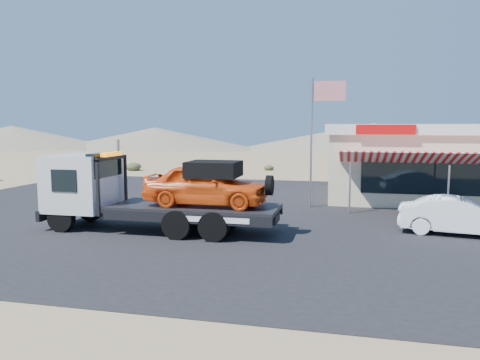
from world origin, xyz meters
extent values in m
plane|color=#9D7D59|center=(0.00, 0.00, 0.00)|extent=(120.00, 120.00, 0.00)
cube|color=black|center=(2.00, 3.00, 0.01)|extent=(32.00, 24.00, 0.02)
cylinder|color=black|center=(-3.68, -2.73, 0.52)|extent=(1.00, 0.30, 1.00)
cylinder|color=black|center=(-3.68, -0.74, 0.52)|extent=(1.00, 0.30, 1.00)
cylinder|color=black|center=(0.80, -2.73, 0.52)|extent=(1.00, 0.55, 1.00)
cylinder|color=black|center=(0.80, -0.74, 0.52)|extent=(1.00, 0.55, 1.00)
cylinder|color=black|center=(2.10, -2.73, 0.52)|extent=(1.00, 0.55, 1.00)
cylinder|color=black|center=(2.10, -0.74, 0.52)|extent=(1.00, 0.55, 1.00)
cube|color=black|center=(0.01, -1.74, 0.67)|extent=(8.16, 1.00, 0.30)
cube|color=silver|center=(-3.38, -1.74, 1.71)|extent=(2.19, 2.34, 2.09)
cube|color=black|center=(-2.43, -1.74, 2.41)|extent=(0.35, 1.99, 0.90)
cube|color=black|center=(-2.13, -1.74, 1.66)|extent=(0.10, 2.19, 1.99)
cube|color=orange|center=(-2.13, -1.74, 2.81)|extent=(0.25, 1.19, 0.15)
cube|color=black|center=(1.10, -1.74, 0.94)|extent=(5.97, 2.29, 0.15)
imported|color=#EB4D11|center=(1.50, -1.74, 1.76)|extent=(4.38, 1.76, 1.49)
cube|color=black|center=(1.80, -1.74, 2.33)|extent=(1.79, 1.49, 0.55)
imported|color=white|center=(10.25, 0.08, 0.68)|extent=(4.18, 2.01, 1.32)
cube|color=beige|center=(10.50, 9.00, 1.72)|extent=(10.00, 8.00, 3.40)
cube|color=white|center=(10.50, 9.00, 3.67)|extent=(10.40, 8.40, 0.50)
cube|color=red|center=(8.00, 4.74, 3.67)|extent=(2.60, 0.12, 0.45)
cube|color=black|center=(10.50, 4.98, 1.52)|extent=(7.00, 0.06, 1.60)
cube|color=red|center=(10.50, 4.10, 2.47)|extent=(9.00, 1.73, 0.61)
cylinder|color=#99999E|center=(6.50, 3.30, 1.12)|extent=(0.08, 0.08, 2.20)
cylinder|color=#99999E|center=(10.50, 3.30, 1.12)|extent=(0.08, 0.08, 2.20)
cylinder|color=#99999E|center=(4.70, 4.50, 3.02)|extent=(0.10, 0.10, 6.00)
cube|color=#B20C14|center=(5.45, 4.50, 5.42)|extent=(1.50, 0.02, 0.90)
ellipsoid|color=#2F3E21|center=(-11.63, 19.44, 0.36)|extent=(1.33, 1.33, 0.71)
ellipsoid|color=#2F3E21|center=(-7.92, 23.95, 0.26)|extent=(0.97, 0.97, 0.52)
ellipsoid|color=#2F3E21|center=(-0.31, 22.31, 0.24)|extent=(0.88, 0.88, 0.47)
cone|color=#726B59|center=(-25.00, 55.00, 1.75)|extent=(36.00, 36.00, 3.50)
cone|color=#726B59|center=(10.00, 58.00, 2.10)|extent=(44.00, 44.00, 4.20)
cone|color=#726B59|center=(-50.00, 52.00, 1.90)|extent=(40.00, 40.00, 3.80)
camera|label=1|loc=(6.43, -17.47, 3.86)|focal=35.00mm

